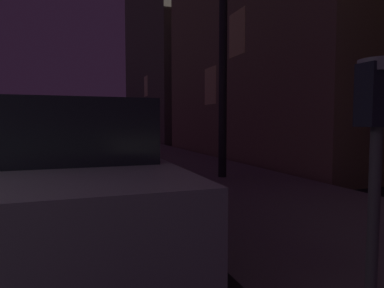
% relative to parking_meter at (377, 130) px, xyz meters
% --- Properties ---
extents(parking_meter, '(0.19, 0.19, 1.38)m').
position_rel_parking_meter_xyz_m(parking_meter, '(0.00, 0.00, 0.00)').
color(parking_meter, '#59595B').
rests_on(parking_meter, sidewalk).
extents(car_silver, '(2.16, 4.37, 1.43)m').
position_rel_parking_meter_xyz_m(car_silver, '(-1.49, 2.56, -0.48)').
color(car_silver, '#B7B7BF').
rests_on(car_silver, ground).
extents(car_black, '(2.22, 4.28, 1.43)m').
position_rel_parking_meter_xyz_m(car_black, '(-1.49, 8.76, -0.48)').
color(car_black, black).
rests_on(car_black, ground).
extents(building_mid, '(8.80, 9.75, 8.73)m').
position_rel_parking_meter_xyz_m(building_mid, '(7.36, 8.27, 3.17)').
color(building_mid, '#8C7259').
rests_on(building_mid, ground).
extents(building_far, '(6.23, 11.36, 14.54)m').
position_rel_parking_meter_xyz_m(building_far, '(6.07, 20.07, 6.07)').
color(building_far, '#6B6056').
rests_on(building_far, ground).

